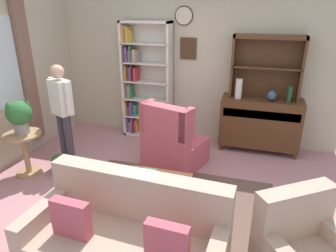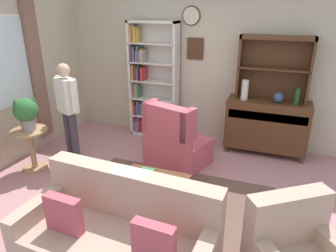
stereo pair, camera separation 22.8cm
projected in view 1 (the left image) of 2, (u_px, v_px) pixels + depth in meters
The scene contains 17 objects.
ground_plane at pixel (156, 198), 3.99m from camera, with size 5.40×4.60×0.02m, color #B27A7F.
wall_back at pixel (194, 62), 5.36m from camera, with size 5.00×0.09×2.80m.
area_rug at pixel (164, 214), 3.67m from camera, with size 2.53×2.16×0.01m, color brown.
bookshelf at pixel (143, 81), 5.57m from camera, with size 0.90×0.30×2.10m.
sideboard at pixel (260, 122), 5.13m from camera, with size 1.30×0.45×0.92m.
sideboard_hutch at pixel (267, 58), 4.83m from camera, with size 1.10×0.26×1.00m.
vase_tall at pixel (239, 89), 4.95m from camera, with size 0.11×0.11×0.32m, color beige.
vase_round at pixel (272, 96), 4.85m from camera, with size 0.15×0.15×0.17m, color #33476B.
bottle_wine at pixel (290, 94), 4.74m from camera, with size 0.07×0.07×0.26m, color #194223.
couch_floral at pixel (127, 243), 2.81m from camera, with size 1.84×0.94×0.90m.
wingback_chair at pixel (173, 144), 4.62m from camera, with size 0.98×1.00×1.05m.
plant_stand at pixel (25, 149), 4.43m from camera, with size 0.52×0.52×0.65m.
potted_plant_large at pixel (19, 115), 4.24m from camera, with size 0.35×0.35×0.48m.
potted_plant_small at pixel (59, 163), 4.50m from camera, with size 0.23×0.23×0.31m.
person_reading at pixel (62, 108), 4.56m from camera, with size 0.50×0.33×1.56m.
coffee_table at pixel (156, 184), 3.66m from camera, with size 0.80×0.50×0.42m.
book_stack at pixel (148, 173), 3.71m from camera, with size 0.18×0.14×0.06m.
Camera 1 is at (1.12, -3.16, 2.36)m, focal length 32.60 mm.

